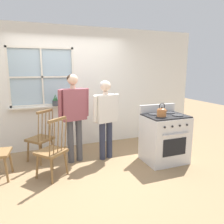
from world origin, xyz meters
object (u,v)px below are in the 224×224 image
Objects in this scene: chair_center_cluster at (52,151)px; person_teen_center at (106,112)px; chair_by_window at (41,139)px; person_elderly_left at (74,110)px; kettle at (162,112)px; potted_plant at (55,102)px; stove at (164,138)px.

person_teen_center is (1.08, 0.41, 0.50)m from chair_center_cluster.
person_elderly_left is at bearing 115.34° from chair_by_window.
kettle is (1.45, -0.74, -0.00)m from person_elderly_left.
potted_plant is (0.24, 1.33, 0.63)m from chair_center_cluster.
person_elderly_left is at bearing 158.95° from person_teen_center.
chair_center_cluster is 0.61× the size of person_elderly_left.
kettle is (0.84, -0.66, 0.07)m from person_teen_center.
stove is at bearing 117.54° from chair_by_window.
person_elderly_left is 6.84× the size of kettle.
chair_center_cluster is 3.86× the size of potted_plant.
person_teen_center is at bearing 123.09° from chair_by_window.
chair_by_window is 0.95× the size of stove.
person_teen_center reaches higher than stove.
chair_by_window is 0.77m from chair_center_cluster.
chair_by_window is 1.00× the size of chair_center_cluster.
person_teen_center is 6.33× the size of kettle.
kettle is at bearing -51.82° from person_teen_center.
potted_plant reaches higher than kettle.
potted_plant is (-1.86, 1.44, 0.60)m from stove.
chair_by_window is 2.36m from kettle.
chair_center_cluster is at bearing 58.93° from chair_by_window.
stove reaches higher than chair_by_window.
stove is (2.10, -0.11, 0.02)m from chair_center_cluster.
stove is 4.07× the size of potted_plant.
person_teen_center is at bearing 152.62° from stove.
kettle reaches higher than stove.
person_elderly_left is 0.87m from potted_plant.
potted_plant is at bearing 94.06° from person_elderly_left.
person_elderly_left reaches higher than kettle.
stove is 4.39× the size of kettle.
chair_by_window is 1.36m from person_teen_center.
potted_plant reaches higher than chair_by_window.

